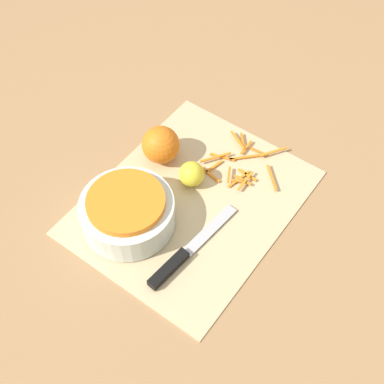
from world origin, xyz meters
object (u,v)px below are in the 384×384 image
object	(u,v)px
orange_left	(161,145)
lemon	(192,174)
knife	(179,259)
bowl_speckled	(127,211)

from	to	relation	value
orange_left	lemon	bearing A→B (deg)	-99.92
knife	orange_left	size ratio (longest dim) A/B	2.95
bowl_speckled	knife	bearing A→B (deg)	-95.15
knife	lemon	distance (m)	0.19
bowl_speckled	knife	size ratio (longest dim) A/B	0.77
knife	orange_left	world-z (taller)	orange_left
knife	lemon	bearing A→B (deg)	34.08
bowl_speckled	knife	world-z (taller)	bowl_speckled
bowl_speckled	lemon	distance (m)	0.16
bowl_speckled	orange_left	size ratio (longest dim) A/B	2.28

